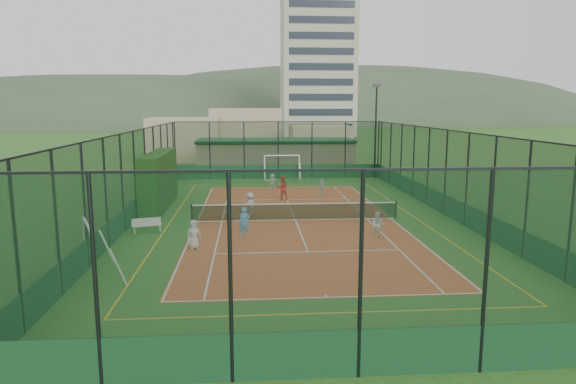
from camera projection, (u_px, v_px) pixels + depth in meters
name	position (u px, v px, depth m)	size (l,w,h in m)	color
ground	(295.00, 220.00, 29.01)	(300.00, 300.00, 0.00)	#28561D
court_slab	(295.00, 220.00, 29.01)	(11.17, 23.97, 0.01)	#B44C28
tennis_net	(295.00, 211.00, 28.92)	(11.67, 0.12, 1.06)	black
perimeter_fence	(295.00, 176.00, 28.59)	(18.12, 34.12, 5.00)	black
floodlight_ne	(376.00, 131.00, 45.27)	(0.60, 0.26, 8.25)	black
clubhouse	(275.00, 155.00, 50.37)	(15.20, 7.20, 3.15)	tan
apartment_tower	(318.00, 64.00, 108.00)	(15.00, 12.00, 30.00)	beige
distant_hills	(257.00, 124.00, 176.48)	(200.00, 60.00, 24.00)	#384C33
hedge_left	(159.00, 180.00, 32.54)	(1.19, 7.92, 3.46)	black
white_bench	(147.00, 225.00, 26.15)	(1.44, 0.40, 0.81)	white
futsal_goal_near	(89.00, 251.00, 19.16)	(0.92, 3.18, 2.05)	white
futsal_goal_far	(282.00, 167.00, 45.24)	(3.18, 0.92, 2.05)	white
child_near_left	(194.00, 234.00, 23.11)	(0.65, 0.42, 1.33)	silver
child_near_mid	(244.00, 222.00, 25.35)	(0.52, 0.34, 1.43)	#4F9EE2
child_near_right	(378.00, 225.00, 25.09)	(0.62, 0.48, 1.27)	silver
child_far_left	(250.00, 205.00, 29.88)	(0.90, 0.52, 1.39)	silver
child_far_right	(322.00, 187.00, 36.97)	(0.70, 0.29, 1.20)	silver
child_far_back	(272.00, 181.00, 39.88)	(1.06, 0.34, 1.14)	white
coach	(282.00, 188.00, 34.97)	(0.81, 0.63, 1.67)	red
tennis_balls	(286.00, 215.00, 30.08)	(4.67, 0.93, 0.07)	#CCE033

